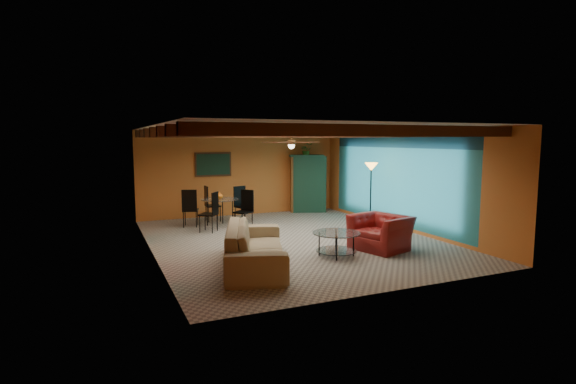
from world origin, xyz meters
name	(u,v)px	position (x,y,z in m)	size (l,w,h in m)	color
room	(289,142)	(0.00, 0.11, 2.36)	(6.52, 8.01, 2.71)	#9C978C
sofa	(256,246)	(-1.55, -1.78, 0.40)	(2.74, 1.07, 0.80)	#8D7B5B
armchair	(381,232)	(1.44, -1.64, 0.38)	(1.17, 1.02, 0.76)	maroon
coffee_table	(336,244)	(0.25, -1.74, 0.26)	(1.00, 1.00, 0.51)	white
dining_table	(220,207)	(-1.13, 2.40, 0.53)	(2.06, 2.06, 1.07)	silver
armoire	(306,184)	(2.20, 3.70, 0.93)	(1.06, 0.52, 1.86)	brown
floor_lamp	(371,195)	(2.65, 0.56, 0.90)	(0.36, 0.36, 1.80)	black
ceiling_fan	(291,142)	(0.00, 0.00, 2.36)	(1.50, 1.50, 0.44)	#472614
painting	(213,164)	(-0.90, 3.96, 1.65)	(1.05, 0.03, 0.65)	black
potted_plant	(306,150)	(2.20, 3.70, 2.08)	(0.40, 0.34, 0.44)	#26661E
vase	(219,185)	(-1.13, 2.40, 1.17)	(0.19, 0.19, 0.20)	orange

